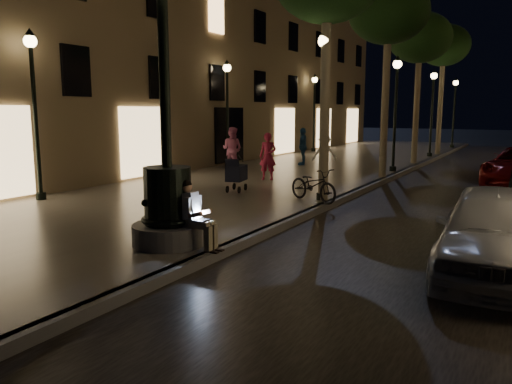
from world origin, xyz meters
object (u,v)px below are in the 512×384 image
Objects in this scene: lamp_left_b at (227,100)px; pedestrian_blue at (303,146)px; lamp_curb_c at (433,102)px; lamp_left_c at (314,103)px; lamp_left_a at (34,93)px; pedestrian_pink at (232,149)px; tree_second at (389,13)px; stroller at (236,173)px; seated_man_laptop at (194,212)px; pedestrian_white at (325,154)px; lamp_curb_a at (323,93)px; fountain_lamppost at (168,192)px; tree_third at (420,39)px; pedestrian_red at (268,156)px; car_front at (495,231)px; lamp_curb_b at (396,99)px; lamp_curb_d at (455,104)px; bicycle at (313,185)px; tree_far at (444,46)px.

pedestrian_blue is at bearing 41.38° from lamp_left_b.
lamp_curb_c and lamp_left_c have the same top height.
lamp_left_a is 2.57× the size of pedestrian_pink.
stroller is (-3.02, -5.97, -5.54)m from tree_second.
pedestrian_white is at bearing 100.48° from seated_man_laptop.
seated_man_laptop is 15.01m from pedestrian_blue.
fountain_lamppost is at bearing -96.65° from lamp_curb_a.
pedestrian_red is (-3.36, -9.03, -5.06)m from tree_third.
car_front reaches higher than seated_man_laptop.
pedestrian_red is (-8.23, 7.20, 0.32)m from car_front.
seated_man_laptop is 0.27× the size of lamp_curb_c.
lamp_curb_b is 2.57× the size of pedestrian_pink.
seated_man_laptop is at bearing -15.92° from lamp_left_a.
lamp_left_b is 1.08× the size of car_front.
lamp_left_a is at bearing -133.27° from pedestrian_red.
lamp_curb_a is 1.00× the size of lamp_left_a.
lamp_curb_d is 2.57× the size of pedestrian_pink.
car_front is at bearing -103.72° from bicycle.
stroller is at bearing -100.36° from lamp_curb_c.
lamp_curb_d is at bearing 90.00° from lamp_curb_a.
pedestrian_blue is at bearing 77.68° from lamp_left_a.
lamp_curb_a is at bearing -66.07° from lamp_left_c.
lamp_curb_b is 8.75m from bicycle.
pedestrian_red reaches higher than bicycle.
fountain_lamppost is 1.17× the size of car_front.
lamp_curb_d is 20.42m from pedestrian_pink.
pedestrian_red is (3.74, 6.97, -2.16)m from lamp_left_a.
lamp_curb_c is 12.26m from lamp_left_b.
lamp_curb_b is 13.94m from lamp_left_a.
tree_second is 7.32m from pedestrian_blue.
fountain_lamppost reaches higher than pedestrian_pink.
tree_far reaches higher than lamp_curb_a.
lamp_left_a is (-7.20, -10.00, -3.10)m from tree_second.
pedestrian_white is at bearing -101.10° from tree_far.
lamp_curb_b is at bearing 59.39° from lamp_left_a.
lamp_left_a is (-7.10, -4.00, 0.00)m from lamp_curb_a.
seated_man_laptop is 0.27× the size of lamp_curb_b.
tree_far reaches higher than pedestrian_blue.
stroller is at bearing -75.33° from lamp_left_c.
bicycle is at bearing -90.35° from lamp_curb_c.
lamp_curb_c reaches higher than car_front.
lamp_left_c is at bearing 113.93° from lamp_curb_a.
bicycle is at bearing -42.27° from lamp_left_b.
lamp_left_a is at bearing -30.96° from pedestrian_blue.
lamp_left_c is 16.68m from stroller.
lamp_left_c is at bearing 117.25° from car_front.
car_front is 2.54× the size of pedestrian_blue.
lamp_left_c is at bearing -131.59° from lamp_curb_d.
tree_third reaches higher than lamp_left_c.
fountain_lamppost reaches higher than pedestrian_blue.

